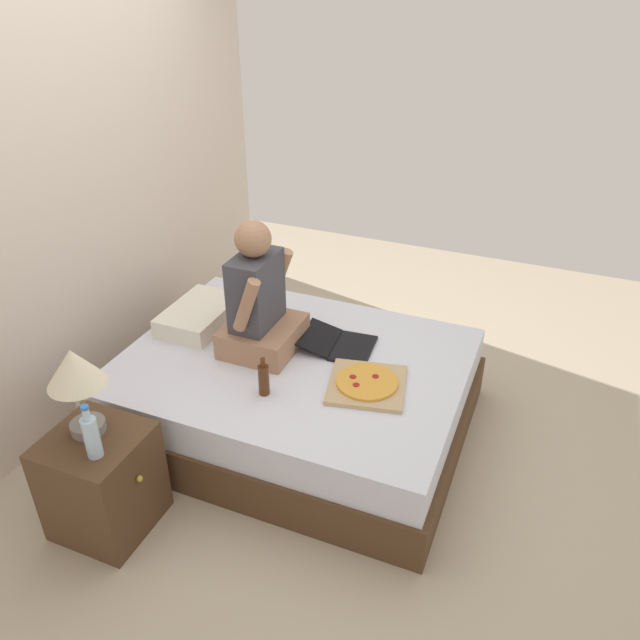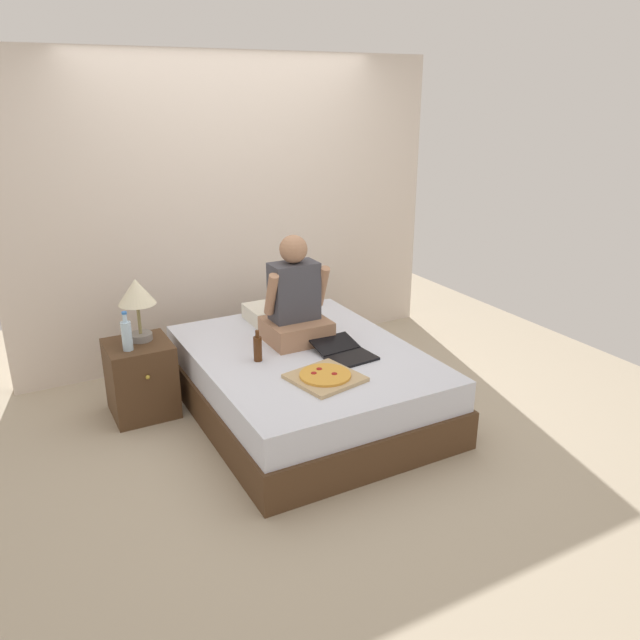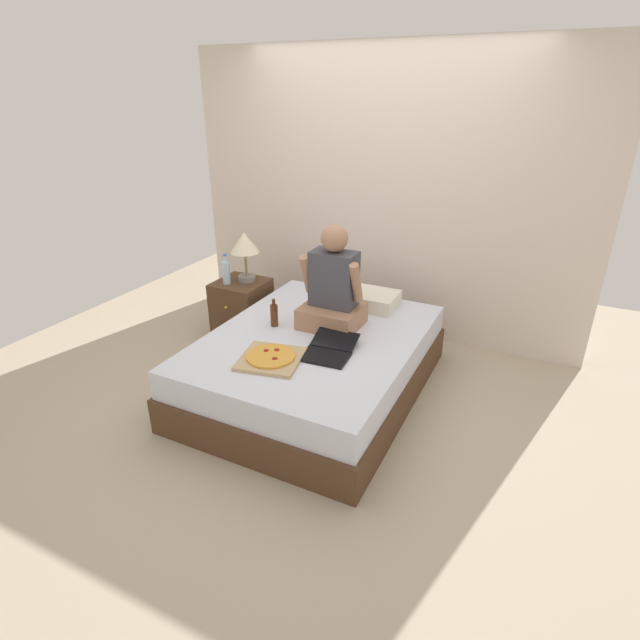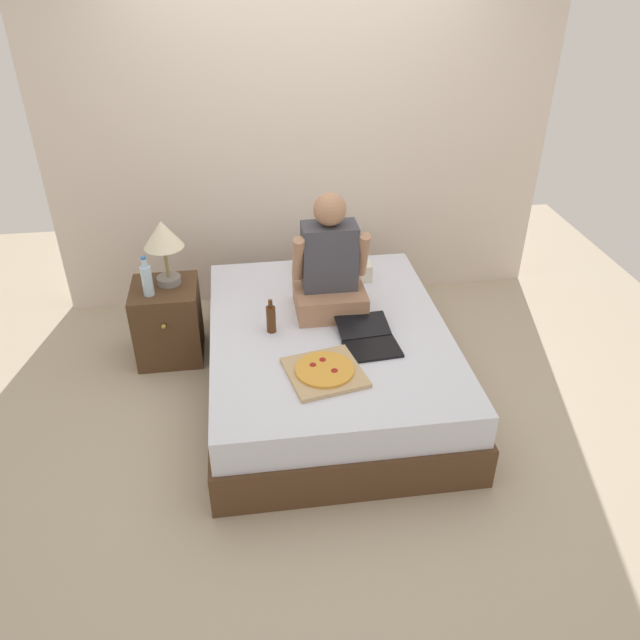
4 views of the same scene
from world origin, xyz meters
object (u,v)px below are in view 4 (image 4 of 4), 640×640
(lamp_on_left_nightstand, at_px, (163,239))
(beer_bottle_on_bed, at_px, (271,318))
(nightstand_left, at_px, (168,321))
(laptop, at_px, (369,341))
(bed, at_px, (329,359))
(water_bottle, at_px, (147,280))
(person_seated, at_px, (330,269))
(pizza_box, at_px, (325,372))

(lamp_on_left_nightstand, relative_size, beer_bottle_on_bed, 2.05)
(nightstand_left, bearing_deg, laptop, -31.18)
(laptop, bearing_deg, lamp_on_left_nightstand, 146.31)
(bed, relative_size, lamp_on_left_nightstand, 4.35)
(laptop, relative_size, beer_bottle_on_bed, 1.99)
(nightstand_left, distance_m, laptop, 1.48)
(bed, relative_size, water_bottle, 7.09)
(bed, xyz_separation_m, nightstand_left, (-1.04, 0.55, 0.04))
(bed, height_order, water_bottle, water_bottle)
(lamp_on_left_nightstand, bearing_deg, person_seated, -19.55)
(bed, bearing_deg, person_seated, 80.62)
(nightstand_left, bearing_deg, beer_bottle_on_bed, -38.06)
(lamp_on_left_nightstand, height_order, laptop, lamp_on_left_nightstand)
(person_seated, distance_m, laptop, 0.54)
(bed, distance_m, beer_bottle_on_bed, 0.49)
(lamp_on_left_nightstand, height_order, pizza_box, lamp_on_left_nightstand)
(bed, xyz_separation_m, water_bottle, (-1.12, 0.46, 0.42))
(lamp_on_left_nightstand, bearing_deg, water_bottle, -130.60)
(laptop, height_order, beer_bottle_on_bed, beer_bottle_on_bed)
(beer_bottle_on_bed, bearing_deg, water_bottle, 149.74)
(person_seated, height_order, pizza_box, person_seated)
(nightstand_left, xyz_separation_m, water_bottle, (-0.08, -0.09, 0.38))
(person_seated, bearing_deg, water_bottle, 168.84)
(pizza_box, xyz_separation_m, beer_bottle_on_bed, (-0.26, 0.48, 0.07))
(lamp_on_left_nightstand, bearing_deg, laptop, -33.69)
(lamp_on_left_nightstand, bearing_deg, bed, -30.82)
(water_bottle, distance_m, beer_bottle_on_bed, 0.89)
(nightstand_left, distance_m, beer_bottle_on_bed, 0.92)
(nightstand_left, xyz_separation_m, laptop, (1.25, -0.76, 0.23))
(nightstand_left, distance_m, water_bottle, 0.40)
(water_bottle, bearing_deg, pizza_box, -42.04)
(bed, height_order, person_seated, person_seated)
(pizza_box, bearing_deg, lamp_on_left_nightstand, 130.37)
(person_seated, relative_size, beer_bottle_on_bed, 3.55)
(person_seated, xyz_separation_m, laptop, (0.17, -0.44, -0.27))
(water_bottle, xyz_separation_m, laptop, (1.33, -0.67, -0.16))
(bed, relative_size, laptop, 4.46)
(laptop, distance_m, beer_bottle_on_bed, 0.61)
(bed, distance_m, water_bottle, 1.28)
(pizza_box, relative_size, beer_bottle_on_bed, 2.15)
(water_bottle, relative_size, laptop, 0.63)
(bed, xyz_separation_m, lamp_on_left_nightstand, (-1.00, 0.60, 0.63))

